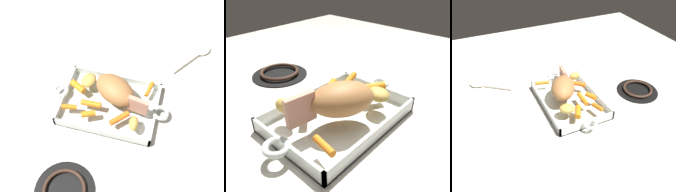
% 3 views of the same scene
% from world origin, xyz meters
% --- Properties ---
extents(ground_plane, '(1.79, 1.79, 0.00)m').
position_xyz_m(ground_plane, '(0.00, 0.00, 0.00)').
color(ground_plane, silver).
extents(roasting_dish, '(0.42, 0.24, 0.04)m').
position_xyz_m(roasting_dish, '(0.00, 0.00, 0.01)').
color(roasting_dish, silver).
rests_on(roasting_dish, ground_plane).
extents(pork_roast, '(0.18, 0.16, 0.08)m').
position_xyz_m(pork_roast, '(-0.01, -0.02, 0.08)').
color(pork_roast, '#AF7340').
rests_on(pork_roast, roasting_dish).
extents(roast_slice_outer, '(0.07, 0.03, 0.07)m').
position_xyz_m(roast_slice_outer, '(-0.10, 0.02, 0.08)').
color(roast_slice_outer, tan).
rests_on(roast_slice_outer, roasting_dish).
extents(baby_carrot_southwest, '(0.06, 0.05, 0.02)m').
position_xyz_m(baby_carrot_southwest, '(0.12, -0.02, 0.05)').
color(baby_carrot_southwest, orange).
rests_on(baby_carrot_southwest, roasting_dish).
extents(baby_carrot_center_left, '(0.05, 0.04, 0.02)m').
position_xyz_m(baby_carrot_center_left, '(0.05, 0.07, 0.05)').
color(baby_carrot_center_left, orange).
rests_on(baby_carrot_center_left, roasting_dish).
extents(baby_carrot_northwest, '(0.06, 0.07, 0.02)m').
position_xyz_m(baby_carrot_northwest, '(-0.05, 0.06, 0.05)').
color(baby_carrot_northwest, orange).
rests_on(baby_carrot_northwest, roasting_dish).
extents(baby_carrot_southeast, '(0.03, 0.06, 0.02)m').
position_xyz_m(baby_carrot_southeast, '(-0.13, -0.08, 0.05)').
color(baby_carrot_southeast, orange).
rests_on(baby_carrot_southeast, roasting_dish).
extents(baby_carrot_short, '(0.06, 0.03, 0.02)m').
position_xyz_m(baby_carrot_short, '(0.12, 0.06, 0.05)').
color(baby_carrot_short, orange).
rests_on(baby_carrot_short, roasting_dish).
extents(baby_carrot_long, '(0.07, 0.02, 0.02)m').
position_xyz_m(baby_carrot_long, '(0.06, 0.03, 0.05)').
color(baby_carrot_long, orange).
rests_on(baby_carrot_long, roasting_dish).
extents(potato_golden_small, '(0.07, 0.08, 0.03)m').
position_xyz_m(potato_golden_small, '(0.09, -0.05, 0.06)').
color(potato_golden_small, gold).
rests_on(potato_golden_small, roasting_dish).
extents(potato_halved, '(0.04, 0.06, 0.04)m').
position_xyz_m(potato_halved, '(-0.10, 0.08, 0.06)').
color(potato_halved, gold).
rests_on(potato_halved, roasting_dish).
extents(stove_burner_rear, '(0.19, 0.19, 0.02)m').
position_xyz_m(stove_burner_rear, '(0.05, 0.32, 0.01)').
color(stove_burner_rear, black).
rests_on(stove_burner_rear, ground_plane).
extents(serving_spoon, '(0.16, 0.19, 0.02)m').
position_xyz_m(serving_spoon, '(-0.27, -0.31, 0.01)').
color(serving_spoon, white).
rests_on(serving_spoon, ground_plane).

